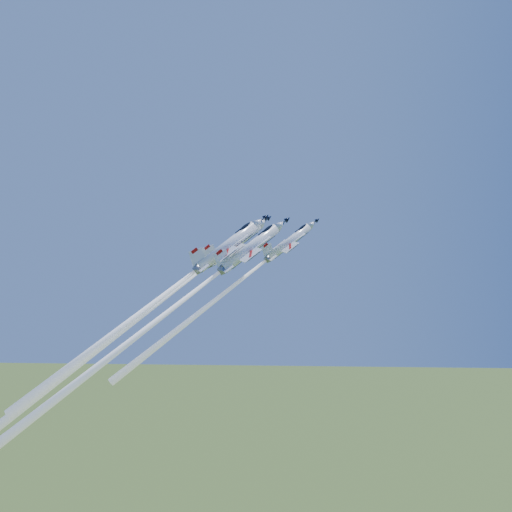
# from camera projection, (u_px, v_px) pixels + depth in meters

# --- Properties ---
(jet_lead) EXTENTS (36.17, 15.64, 35.31)m
(jet_lead) POSITION_uv_depth(u_px,v_px,m) (224.00, 293.00, 110.05)
(jet_lead) COLOR white
(jet_left) EXTENTS (49.61, 21.22, 48.86)m
(jet_left) POSITION_uv_depth(u_px,v_px,m) (144.00, 314.00, 115.87)
(jet_left) COLOR white
(jet_right) EXTENTS (49.38, 21.13, 48.62)m
(jet_right) POSITION_uv_depth(u_px,v_px,m) (149.00, 326.00, 103.70)
(jet_right) COLOR white
(jet_slot) EXTENTS (43.33, 18.95, 41.90)m
(jet_slot) POSITION_uv_depth(u_px,v_px,m) (151.00, 305.00, 107.87)
(jet_slot) COLOR white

